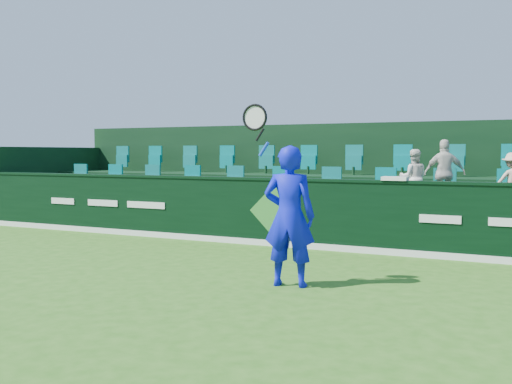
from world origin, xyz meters
The scene contains 11 objects.
ground centered at (0.00, 0.00, 0.00)m, with size 60.00×60.00×0.00m, color #2B6518.
sponsor_hoarding centered at (0.00, 4.00, 0.67)m, with size 16.00×0.25×1.35m.
stand_tier_front centered at (0.00, 5.10, 0.40)m, with size 16.00×2.00×0.80m, color black.
stand_tier_back centered at (0.00, 7.00, 0.65)m, with size 16.00×1.80×1.30m, color black.
stand_rear centered at (0.00, 7.44, 1.22)m, with size 16.00×4.10×2.60m.
seat_row_front centered at (0.00, 5.50, 1.10)m, with size 13.50×0.50×0.60m, color #0D6D69.
seat_row_back centered at (0.00, 7.30, 1.60)m, with size 13.50×0.50×0.60m, color #0D6D69.
tennis_player centered at (1.48, 0.93, 0.99)m, with size 1.13×0.58×2.60m.
spectator_left centered at (2.42, 5.12, 1.36)m, with size 0.54×0.42×1.12m, color white.
spectator_middle centered at (3.01, 5.12, 1.45)m, with size 0.76×0.32×1.30m, color silver.
towel centered at (2.29, 4.00, 1.38)m, with size 0.45×0.29×0.07m, color white.
Camera 1 is at (4.40, -6.33, 1.86)m, focal length 40.00 mm.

